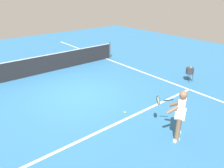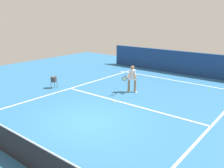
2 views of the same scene
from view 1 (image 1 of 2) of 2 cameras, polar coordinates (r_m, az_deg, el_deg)
ground_plane at (r=9.22m, az=-9.02°, el=-2.84°), size 28.23×28.23×0.00m
service_line_marking at (r=7.31m, az=1.92°, el=-10.14°), size 8.27×0.10×0.01m
sideline_right_marking at (r=11.63m, az=8.77°, el=2.92°), size 0.10×19.71×0.01m
court_net at (r=11.92m, az=-17.60°, el=5.08°), size 8.95×0.08×1.05m
tennis_player at (r=6.48m, az=17.55°, el=-7.38°), size 0.68×1.13×1.55m
tennis_ball_near at (r=7.79m, az=3.45°, el=-7.56°), size 0.07×0.07×0.07m
ball_hopper at (r=10.90m, az=20.03°, el=3.33°), size 0.36×0.36×0.74m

